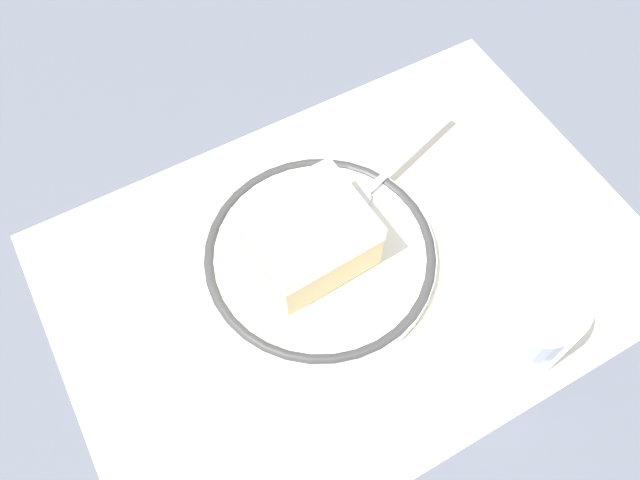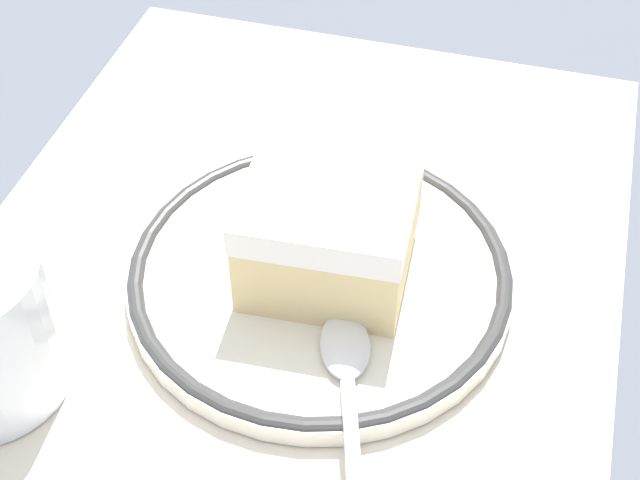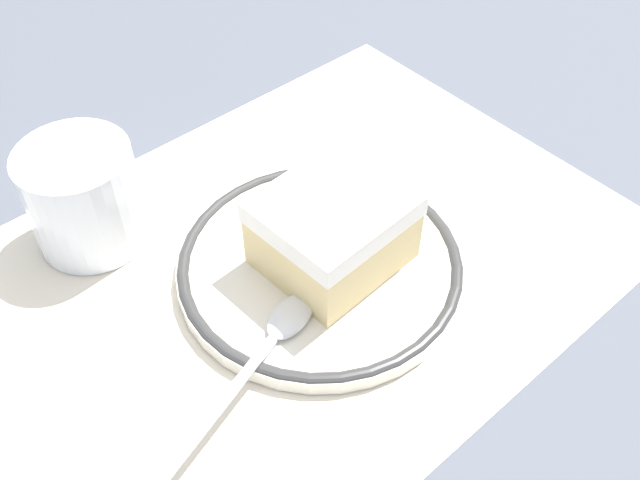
% 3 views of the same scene
% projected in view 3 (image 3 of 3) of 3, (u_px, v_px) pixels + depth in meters
% --- Properties ---
extents(ground_plane, '(2.40, 2.40, 0.00)m').
position_uv_depth(ground_plane, '(279.00, 273.00, 0.48)').
color(ground_plane, '#4C515B').
extents(placemat, '(0.47, 0.32, 0.00)m').
position_uv_depth(placemat, '(279.00, 272.00, 0.48)').
color(placemat, beige).
rests_on(placemat, ground_plane).
extents(plate, '(0.19, 0.19, 0.01)m').
position_uv_depth(plate, '(320.00, 265.00, 0.47)').
color(plate, silver).
rests_on(plate, placemat).
extents(cake_slice, '(0.09, 0.08, 0.05)m').
position_uv_depth(cake_slice, '(333.00, 230.00, 0.45)').
color(cake_slice, beige).
rests_on(cake_slice, plate).
extents(spoon, '(0.15, 0.06, 0.01)m').
position_uv_depth(spoon, '(262.00, 353.00, 0.42)').
color(spoon, silver).
rests_on(spoon, plate).
extents(cup, '(0.07, 0.07, 0.07)m').
position_uv_depth(cup, '(85.00, 202.00, 0.48)').
color(cup, silver).
rests_on(cup, placemat).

